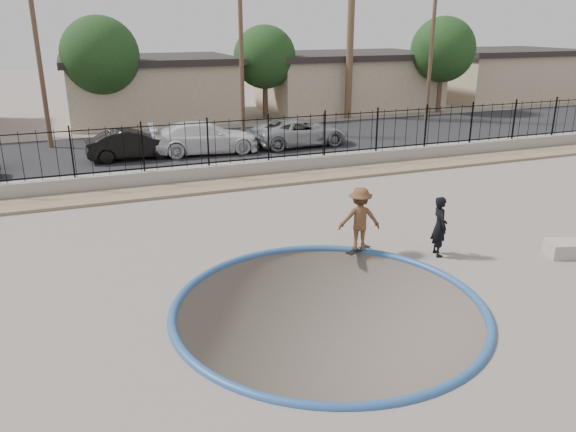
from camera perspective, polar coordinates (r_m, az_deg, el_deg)
The scene contains 22 objects.
ground at distance 24.55m, azimuth -8.76°, elevation 2.14°, with size 120.00×120.00×2.20m, color slate.
bowl_pit at distance 12.62m, azimuth 4.16°, elevation -9.27°, with size 6.84×6.84×1.80m, color #463B36, non-canonical shape.
coping_ring at distance 12.62m, azimuth 4.16°, elevation -9.27°, with size 7.04×7.04×0.20m, color #2B548E.
rock_strip at distance 21.61m, azimuth -7.28°, elevation 3.05°, with size 42.00×1.60×0.11m, color #927E5F.
retaining_wall at distance 22.58m, azimuth -7.99°, elevation 4.37°, with size 42.00×0.45×0.60m, color gray.
fence at distance 22.30m, azimuth -8.13°, elevation 7.35°, with size 40.00×0.04×1.80m.
street at distance 29.04m, azimuth -11.04°, elevation 6.94°, with size 90.00×8.00×0.04m, color black.
house_center at distance 38.03m, azimuth -13.89°, elevation 12.56°, with size 10.60×8.60×3.90m.
house_east at distance 42.15m, azimuth 5.84°, elevation 13.60°, with size 12.60×8.60×3.90m.
house_east_far at distance 49.99m, azimuth 20.77°, elevation 13.37°, with size 11.60×8.60×3.90m.
utility_pole_left at distance 30.06m, azimuth -24.07°, elevation 15.12°, with size 1.70×0.24×9.00m.
utility_pole_mid at distance 31.29m, azimuth -4.79°, elevation 17.20°, with size 1.70×0.24×9.50m.
utility_pole_right at distance 36.53m, azimuth 14.41°, elevation 16.58°, with size 1.70×0.24×9.00m.
street_tree_left at distance 34.11m, azimuth -18.53°, elevation 15.19°, with size 4.32×4.32×6.36m.
street_tree_mid at distance 37.01m, azimuth -2.38°, elevation 15.81°, with size 3.96×3.96×5.83m.
street_tree_right at distance 40.73m, azimuth 15.47°, elevation 15.97°, with size 4.32×4.32×6.36m.
skater at distance 15.26m, azimuth 7.27°, elevation -0.63°, with size 1.13×0.65×1.74m, color brown.
skateboard at distance 15.55m, azimuth 7.15°, elevation -3.44°, with size 0.87×0.55×0.07m.
videographer at distance 15.50m, azimuth 15.14°, elevation -1.02°, with size 0.60×0.40×1.65m, color black.
car_b at distance 26.65m, azimuth -15.53°, elevation 7.02°, with size 1.42×4.06×1.34m, color black.
car_c at distance 27.14m, azimuth -8.44°, elevation 7.89°, with size 2.09×5.14×1.49m, color white.
car_d at distance 28.59m, azimuth 1.30°, elevation 8.52°, with size 2.25×4.88×1.36m, color #9B9EA3.
Camera 1 is at (-4.79, -11.01, 6.00)m, focal length 35.00 mm.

